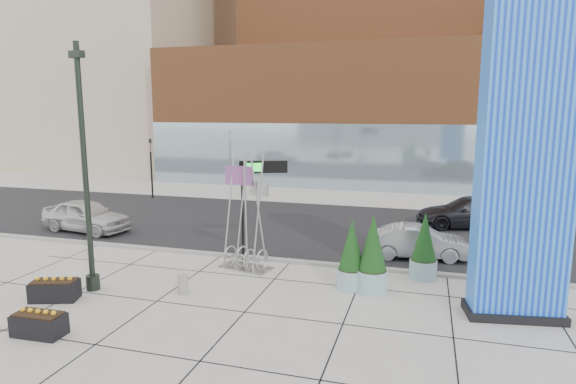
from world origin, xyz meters
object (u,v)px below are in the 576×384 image
(lamp_post, at_px, (87,193))
(public_art_sculpture, at_px, (246,239))
(blue_pylon, at_px, (525,169))
(car_white_west, at_px, (86,216))
(overhead_street_sign, at_px, (258,176))
(concrete_bollard, at_px, (183,284))
(car_silver_mid, at_px, (418,242))

(lamp_post, height_order, public_art_sculpture, lamp_post)
(blue_pylon, height_order, car_white_west, blue_pylon)
(overhead_street_sign, relative_size, car_white_west, 0.87)
(concrete_bollard, bearing_deg, overhead_street_sign, 72.26)
(lamp_post, distance_m, concrete_bollard, 4.37)
(blue_pylon, bearing_deg, public_art_sculpture, 159.61)
(lamp_post, bearing_deg, car_silver_mid, 32.39)
(overhead_street_sign, bearing_deg, car_silver_mid, -0.15)
(lamp_post, xyz_separation_m, concrete_bollard, (3.13, 0.51, -3.01))
(public_art_sculpture, relative_size, concrete_bollard, 6.67)
(lamp_post, bearing_deg, overhead_street_sign, 45.53)
(blue_pylon, height_order, lamp_post, blue_pylon)
(car_silver_mid, bearing_deg, lamp_post, 115.91)
(public_art_sculpture, bearing_deg, concrete_bollard, -96.30)
(car_silver_mid, bearing_deg, car_white_west, 83.65)
(blue_pylon, bearing_deg, car_silver_mid, 110.59)
(overhead_street_sign, relative_size, car_silver_mid, 0.99)
(public_art_sculpture, xyz_separation_m, overhead_street_sign, (0.18, 0.97, 2.29))
(overhead_street_sign, bearing_deg, blue_pylon, -37.59)
(blue_pylon, distance_m, car_silver_mid, 6.90)
(lamp_post, relative_size, car_white_west, 1.75)
(public_art_sculpture, distance_m, car_white_west, 10.27)
(blue_pylon, distance_m, lamp_post, 13.52)
(overhead_street_sign, xyz_separation_m, car_silver_mid, (6.14, 2.21, -2.80))
(blue_pylon, relative_size, overhead_street_sign, 2.24)
(concrete_bollard, relative_size, car_silver_mid, 0.17)
(blue_pylon, bearing_deg, overhead_street_sign, 153.62)
(lamp_post, relative_size, public_art_sculpture, 1.81)
(lamp_post, distance_m, car_white_west, 9.03)
(blue_pylon, height_order, concrete_bollard, blue_pylon)
(lamp_post, height_order, concrete_bollard, lamp_post)
(blue_pylon, relative_size, car_silver_mid, 2.22)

